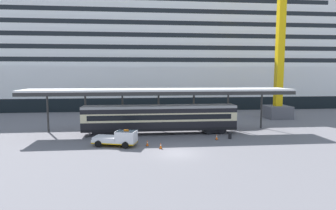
# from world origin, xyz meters

# --- Properties ---
(ground_plane) EXTENTS (400.00, 400.00, 0.00)m
(ground_plane) POSITION_xyz_m (0.00, 0.00, 0.00)
(ground_plane) COLOR slate
(cruise_ship) EXTENTS (133.60, 27.16, 38.04)m
(cruise_ship) POSITION_xyz_m (-4.32, 48.87, 13.22)
(cruise_ship) COLOR black
(cruise_ship) RESTS_ON ground
(platform_canopy) EXTENTS (37.94, 5.41, 6.42)m
(platform_canopy) POSITION_xyz_m (-1.20, 10.70, 6.09)
(platform_canopy) COLOR silver
(platform_canopy) RESTS_ON ground
(train_carriage) EXTENTS (21.70, 2.81, 4.11)m
(train_carriage) POSITION_xyz_m (-1.20, 10.22, 2.31)
(train_carriage) COLOR black
(train_carriage) RESTS_ON ground
(service_truck) EXTENTS (5.56, 3.40, 2.02)m
(service_truck) POSITION_xyz_m (-6.60, 3.82, 0.99)
(service_truck) COLOR white
(service_truck) RESTS_ON ground
(traffic_cone_near) EXTENTS (0.36, 0.36, 0.72)m
(traffic_cone_near) POSITION_xyz_m (5.90, 5.78, 0.36)
(traffic_cone_near) COLOR black
(traffic_cone_near) RESTS_ON ground
(traffic_cone_mid) EXTENTS (0.36, 0.36, 0.73)m
(traffic_cone_mid) POSITION_xyz_m (-3.22, 3.46, 0.36)
(traffic_cone_mid) COLOR black
(traffic_cone_mid) RESTS_ON ground
(traffic_cone_far) EXTENTS (0.36, 0.36, 0.74)m
(traffic_cone_far) POSITION_xyz_m (-1.74, 2.05, 0.36)
(traffic_cone_far) COLOR black
(traffic_cone_far) RESTS_ON ground
(dockside_crane) EXTENTS (18.37, 4.40, 56.75)m
(dockside_crane) POSITION_xyz_m (23.46, 22.36, 17.59)
(dockside_crane) COLOR #595960
(dockside_crane) RESTS_ON ground
(quay_bollard) EXTENTS (0.48, 0.48, 0.96)m
(quay_bollard) POSITION_xyz_m (7.81, 6.20, 0.52)
(quay_bollard) COLOR black
(quay_bollard) RESTS_ON ground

